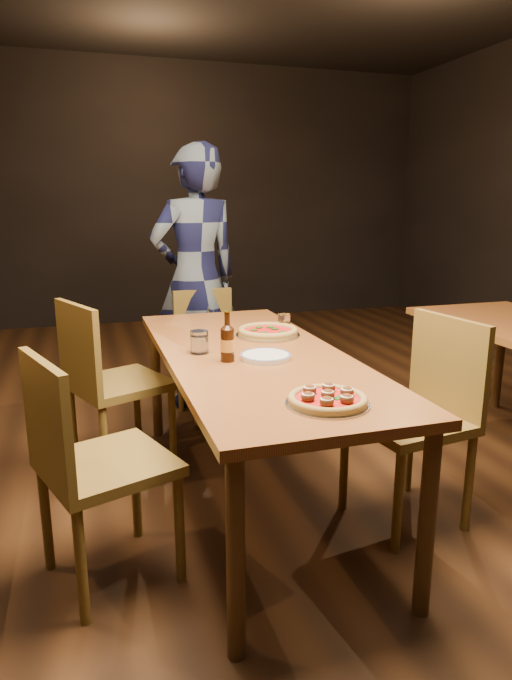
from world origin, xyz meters
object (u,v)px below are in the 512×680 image
object	(u,v)px
chair_main_sw	(120,382)
chair_end	(213,353)
plate_stack	(266,356)
pizza_meatball	(328,399)
pizza_margherita	(268,332)
water_glass	(199,342)
table_main	(253,367)
diner	(196,279)
amber_glass	(284,322)
beer_bottle	(227,344)
chair_main_nw	(108,463)
chair_main_e	(408,419)

from	to	relation	value
chair_main_sw	chair_end	size ratio (longest dim) A/B	1.11
plate_stack	pizza_meatball	bearing A→B (deg)	-87.89
chair_main_sw	pizza_margherita	distance (m)	0.84
plate_stack	water_glass	bearing A→B (deg)	144.65
table_main	diner	world-z (taller)	diner
chair_end	amber_glass	bearing A→B (deg)	-78.86
chair_main_sw	diner	size ratio (longest dim) A/B	0.54
water_glass	chair_main_sw	bearing A→B (deg)	125.15
pizza_meatball	pizza_margherita	size ratio (longest dim) A/B	0.87
pizza_meatball	beer_bottle	world-z (taller)	beer_bottle
pizza_meatball	amber_glass	xyz separation A→B (m)	(0.26, 1.15, 0.02)
chair_main_nw	pizza_meatball	xyz separation A→B (m)	(0.73, -0.34, 0.29)
chair_main_sw	chair_main_e	size ratio (longest dim) A/B	1.01
chair_end	pizza_margherita	bearing A→B (deg)	-89.24
chair_main_sw	diner	xyz separation A→B (m)	(0.60, 0.92, 0.41)
diner	pizza_meatball	bearing A→B (deg)	76.08
plate_stack	water_glass	size ratio (longest dim) A/B	2.15
pizza_margherita	water_glass	xyz separation A→B (m)	(-0.41, -0.24, 0.03)
water_glass	table_main	bearing A→B (deg)	-14.03
chair_main_nw	beer_bottle	bearing A→B (deg)	-82.04
chair_end	pizza_meatball	distance (m)	1.92
beer_bottle	chair_end	bearing A→B (deg)	80.28
pizza_meatball	water_glass	xyz separation A→B (m)	(-0.28, 0.80, 0.03)
amber_glass	diner	xyz separation A→B (m)	(-0.27, 1.06, 0.11)
chair_end	amber_glass	distance (m)	0.85
water_glass	amber_glass	size ratio (longest dim) A/B	1.21
beer_bottle	pizza_margherita	bearing A→B (deg)	51.96
chair_main_e	pizza_meatball	world-z (taller)	chair_main_e
chair_main_e	pizza_meatball	bearing A→B (deg)	-64.96
chair_main_e	chair_end	xyz separation A→B (m)	(-0.54, 1.52, -0.04)
table_main	pizza_margherita	distance (m)	0.36
diner	plate_stack	bearing A→B (deg)	75.45
chair_main_nw	amber_glass	world-z (taller)	chair_main_nw
chair_main_nw	water_glass	size ratio (longest dim) A/B	9.14
pizza_meatball	pizza_margherita	bearing A→B (deg)	83.00
chair_main_sw	chair_end	bearing A→B (deg)	-69.71
chair_main_sw	beer_bottle	world-z (taller)	chair_main_sw
chair_main_nw	chair_main_sw	distance (m)	0.95
pizza_margherita	water_glass	size ratio (longest dim) A/B	3.21
chair_main_e	water_glass	bearing A→B (deg)	-125.23
pizza_meatball	table_main	bearing A→B (deg)	93.43
table_main	pizza_meatball	xyz separation A→B (m)	(0.04, -0.74, 0.09)
chair_main_nw	pizza_margherita	distance (m)	1.15
chair_main_nw	chair_main_e	xyz separation A→B (m)	(1.30, 0.03, 0.01)
pizza_meatball	diner	bearing A→B (deg)	90.49
table_main	plate_stack	bearing A→B (deg)	-80.16
pizza_margherita	diner	world-z (taller)	diner
chair_main_sw	amber_glass	bearing A→B (deg)	-121.73
table_main	chair_main_nw	xyz separation A→B (m)	(-0.69, -0.40, -0.20)
chair_main_sw	beer_bottle	distance (m)	0.85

